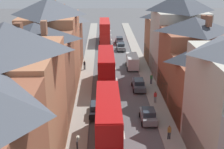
{
  "coord_description": "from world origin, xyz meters",
  "views": [
    {
      "loc": [
        -2.27,
        -12.5,
        17.7
      ],
      "look_at": [
        -0.95,
        31.44,
        2.48
      ],
      "focal_mm": 50.0,
      "sensor_mm": 36.0,
      "label": 1
    }
  ],
  "objects_px": {
    "car_parked_right_a": "(121,46)",
    "pedestrian_far_right": "(85,65)",
    "car_near_silver": "(148,115)",
    "car_mid_white": "(97,109)",
    "double_decker_bus_far_approaching": "(106,68)",
    "pedestrian_far_left": "(151,78)",
    "double_decker_bus_lead": "(105,31)",
    "double_decker_bus_mid_street": "(108,121)",
    "pedestrian_mid_right": "(155,96)",
    "car_parked_left_a": "(120,40)",
    "delivery_van": "(132,61)",
    "pedestrian_mid_left": "(169,132)",
    "car_mid_black": "(139,84)"
  },
  "relations": [
    {
      "from": "car_parked_right_a",
      "to": "pedestrian_far_right",
      "type": "relative_size",
      "value": 2.61
    },
    {
      "from": "car_near_silver",
      "to": "car_mid_white",
      "type": "distance_m",
      "value": 6.49
    },
    {
      "from": "double_decker_bus_far_approaching",
      "to": "pedestrian_far_left",
      "type": "bearing_deg",
      "value": 0.88
    },
    {
      "from": "double_decker_bus_lead",
      "to": "double_decker_bus_mid_street",
      "type": "xyz_separation_m",
      "value": [
        0.0,
        -47.62,
        0.0
      ]
    },
    {
      "from": "double_decker_bus_mid_street",
      "to": "pedestrian_mid_right",
      "type": "relative_size",
      "value": 6.71
    },
    {
      "from": "car_near_silver",
      "to": "pedestrian_mid_right",
      "type": "relative_size",
      "value": 2.38
    },
    {
      "from": "double_decker_bus_far_approaching",
      "to": "car_near_silver",
      "type": "relative_size",
      "value": 2.81
    },
    {
      "from": "double_decker_bus_far_approaching",
      "to": "double_decker_bus_mid_street",
      "type": "bearing_deg",
      "value": -90.0
    },
    {
      "from": "pedestrian_mid_right",
      "to": "double_decker_bus_far_approaching",
      "type": "bearing_deg",
      "value": 133.07
    },
    {
      "from": "double_decker_bus_mid_street",
      "to": "car_parked_left_a",
      "type": "relative_size",
      "value": 2.38
    },
    {
      "from": "double_decker_bus_far_approaching",
      "to": "car_parked_right_a",
      "type": "relative_size",
      "value": 2.57
    },
    {
      "from": "double_decker_bus_far_approaching",
      "to": "car_parked_left_a",
      "type": "bearing_deg",
      "value": 82.68
    },
    {
      "from": "car_mid_white",
      "to": "delivery_van",
      "type": "bearing_deg",
      "value": 72.02
    },
    {
      "from": "delivery_van",
      "to": "pedestrian_mid_left",
      "type": "relative_size",
      "value": 3.23
    },
    {
      "from": "car_parked_left_a",
      "to": "double_decker_bus_mid_street",
      "type": "bearing_deg",
      "value": -94.53
    },
    {
      "from": "pedestrian_mid_left",
      "to": "pedestrian_far_left",
      "type": "relative_size",
      "value": 1.0
    },
    {
      "from": "double_decker_bus_mid_street",
      "to": "pedestrian_mid_left",
      "type": "bearing_deg",
      "value": 7.05
    },
    {
      "from": "car_near_silver",
      "to": "car_parked_right_a",
      "type": "height_order",
      "value": "car_near_silver"
    },
    {
      "from": "double_decker_bus_lead",
      "to": "car_parked_left_a",
      "type": "bearing_deg",
      "value": -29.31
    },
    {
      "from": "car_near_silver",
      "to": "pedestrian_far_left",
      "type": "distance_m",
      "value": 12.69
    },
    {
      "from": "double_decker_bus_mid_street",
      "to": "pedestrian_far_left",
      "type": "height_order",
      "value": "double_decker_bus_mid_street"
    },
    {
      "from": "car_parked_left_a",
      "to": "pedestrian_mid_right",
      "type": "xyz_separation_m",
      "value": [
        2.99,
        -35.18,
        0.18
      ]
    },
    {
      "from": "car_mid_black",
      "to": "double_decker_bus_mid_street",
      "type": "bearing_deg",
      "value": -107.52
    },
    {
      "from": "car_parked_left_a",
      "to": "pedestrian_far_left",
      "type": "height_order",
      "value": "pedestrian_far_left"
    },
    {
      "from": "car_parked_left_a",
      "to": "car_mid_black",
      "type": "distance_m",
      "value": 30.07
    },
    {
      "from": "car_mid_white",
      "to": "pedestrian_mid_left",
      "type": "height_order",
      "value": "pedestrian_mid_left"
    },
    {
      "from": "car_parked_right_a",
      "to": "double_decker_bus_far_approaching",
      "type": "bearing_deg",
      "value": -99.38
    },
    {
      "from": "pedestrian_mid_right",
      "to": "pedestrian_far_left",
      "type": "relative_size",
      "value": 1.0
    },
    {
      "from": "delivery_van",
      "to": "pedestrian_far_left",
      "type": "distance_m",
      "value": 8.84
    },
    {
      "from": "double_decker_bus_lead",
      "to": "pedestrian_mid_right",
      "type": "xyz_separation_m",
      "value": [
        6.6,
        -37.2,
        -1.78
      ]
    },
    {
      "from": "car_parked_right_a",
      "to": "delivery_van",
      "type": "distance_m",
      "value": 13.28
    },
    {
      "from": "car_parked_right_a",
      "to": "double_decker_bus_lead",
      "type": "bearing_deg",
      "value": 113.54
    },
    {
      "from": "double_decker_bus_mid_street",
      "to": "car_near_silver",
      "type": "height_order",
      "value": "double_decker_bus_mid_street"
    },
    {
      "from": "double_decker_bus_lead",
      "to": "pedestrian_mid_left",
      "type": "relative_size",
      "value": 6.71
    },
    {
      "from": "car_mid_white",
      "to": "double_decker_bus_lead",
      "type": "bearing_deg",
      "value": 88.18
    },
    {
      "from": "double_decker_bus_mid_street",
      "to": "delivery_van",
      "type": "height_order",
      "value": "double_decker_bus_mid_street"
    },
    {
      "from": "car_mid_white",
      "to": "pedestrian_far_left",
      "type": "height_order",
      "value": "pedestrian_far_left"
    },
    {
      "from": "pedestrian_mid_left",
      "to": "pedestrian_far_right",
      "type": "distance_m",
      "value": 26.5
    },
    {
      "from": "car_near_silver",
      "to": "pedestrian_mid_right",
      "type": "height_order",
      "value": "pedestrian_mid_right"
    },
    {
      "from": "car_mid_black",
      "to": "delivery_van",
      "type": "xyz_separation_m",
      "value": [
        -0.0,
        10.58,
        0.5
      ]
    },
    {
      "from": "pedestrian_far_left",
      "to": "car_parked_left_a",
      "type": "bearing_deg",
      "value": 97.19
    },
    {
      "from": "double_decker_bus_far_approaching",
      "to": "car_parked_left_a",
      "type": "height_order",
      "value": "double_decker_bus_far_approaching"
    },
    {
      "from": "pedestrian_mid_right",
      "to": "pedestrian_far_left",
      "type": "bearing_deg",
      "value": 85.7
    },
    {
      "from": "double_decker_bus_mid_street",
      "to": "double_decker_bus_far_approaching",
      "type": "distance_m",
      "value": 17.47
    },
    {
      "from": "car_parked_left_a",
      "to": "pedestrian_mid_left",
      "type": "xyz_separation_m",
      "value": [
        2.94,
        -44.78,
        0.18
      ]
    },
    {
      "from": "car_mid_white",
      "to": "pedestrian_mid_left",
      "type": "bearing_deg",
      "value": -38.38
    },
    {
      "from": "double_decker_bus_far_approaching",
      "to": "delivery_van",
      "type": "xyz_separation_m",
      "value": [
        4.91,
        8.65,
        -1.48
      ]
    },
    {
      "from": "double_decker_bus_far_approaching",
      "to": "pedestrian_mid_left",
      "type": "distance_m",
      "value": 18.0
    },
    {
      "from": "double_decker_bus_lead",
      "to": "car_mid_white",
      "type": "distance_m",
      "value": 40.66
    },
    {
      "from": "double_decker_bus_lead",
      "to": "pedestrian_far_right",
      "type": "distance_m",
      "value": 22.8
    }
  ]
}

